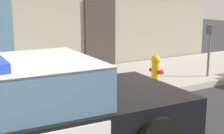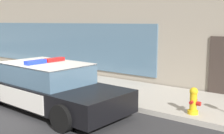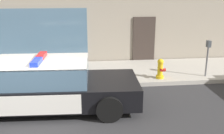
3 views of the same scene
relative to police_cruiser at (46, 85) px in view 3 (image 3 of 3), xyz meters
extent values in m
plane|color=#303033|center=(-0.46, -1.07, -0.68)|extent=(48.00, 48.00, 0.00)
cube|color=#B2ADA3|center=(-0.46, 2.81, -0.61)|extent=(48.00, 3.03, 0.15)
cube|color=#382D28|center=(3.79, 4.34, 0.37)|extent=(1.00, 0.08, 2.10)
cube|color=black|center=(0.06, 0.00, -0.18)|extent=(5.08, 2.14, 0.60)
cube|color=silver|center=(1.66, -0.08, -0.02)|extent=(1.78, 1.95, 0.05)
cube|color=silver|center=(0.00, 0.97, -0.18)|extent=(2.10, 0.13, 0.51)
cube|color=silver|center=(-0.08, -0.97, -0.18)|extent=(2.10, 0.13, 0.51)
cube|color=yellow|center=(0.00, 0.99, -0.18)|extent=(0.22, 0.02, 0.26)
cube|color=slate|center=(-0.14, 0.01, 0.39)|extent=(2.68, 1.84, 0.60)
cube|color=silver|center=(-0.14, 0.01, 0.68)|extent=(2.68, 1.84, 0.04)
cube|color=red|center=(-0.12, 0.35, 0.76)|extent=(0.23, 0.66, 0.11)
cube|color=blue|center=(-0.16, -0.34, 0.76)|extent=(0.23, 0.66, 0.11)
cylinder|color=black|center=(1.75, 0.88, -0.34)|extent=(0.69, 0.25, 0.68)
cylinder|color=black|center=(1.67, -1.03, -0.34)|extent=(0.69, 0.25, 0.68)
cylinder|color=black|center=(-1.55, 1.03, -0.34)|extent=(0.69, 0.25, 0.68)
cylinder|color=gold|center=(3.79, 1.69, -0.48)|extent=(0.28, 0.28, 0.10)
cylinder|color=gold|center=(3.79, 1.69, -0.21)|extent=(0.19, 0.19, 0.45)
sphere|color=gold|center=(3.79, 1.69, 0.09)|extent=(0.22, 0.22, 0.22)
cylinder|color=#B21E19|center=(3.79, 1.69, 0.16)|extent=(0.06, 0.06, 0.05)
cylinder|color=#B21E19|center=(3.79, 1.55, -0.18)|extent=(0.09, 0.10, 0.09)
cylinder|color=#B21E19|center=(3.79, 1.84, -0.18)|extent=(0.09, 0.10, 0.09)
cylinder|color=#B21E19|center=(3.94, 1.69, -0.22)|extent=(0.10, 0.12, 0.12)
cylinder|color=slate|center=(5.55, 1.74, 0.02)|extent=(0.06, 0.06, 1.10)
cube|color=#474C51|center=(5.55, 1.74, 0.69)|extent=(0.12, 0.18, 0.24)
camera|label=1|loc=(-0.93, -4.22, 1.53)|focal=53.30mm
camera|label=2|loc=(6.48, -5.41, 1.92)|focal=45.44mm
camera|label=3|loc=(1.06, -6.93, 2.52)|focal=41.37mm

